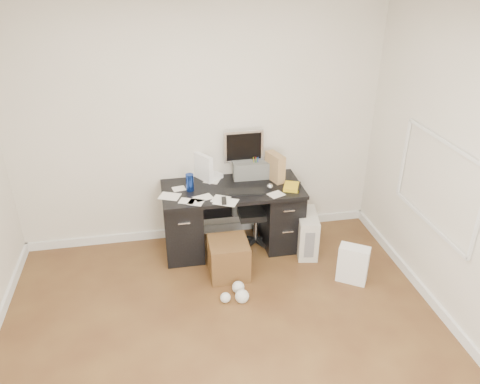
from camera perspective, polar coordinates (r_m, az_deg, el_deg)
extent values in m
plane|color=#482917|center=(4.10, -1.04, -19.83)|extent=(4.00, 4.00, 0.00)
cube|color=silver|center=(5.05, -5.08, 8.10)|extent=(4.00, 0.02, 2.70)
cube|color=white|center=(2.80, -1.54, 21.04)|extent=(4.00, 4.00, 0.02)
cube|color=white|center=(5.60, -4.52, -4.60)|extent=(4.00, 0.03, 0.10)
cube|color=white|center=(4.72, 24.30, -14.44)|extent=(0.03, 4.00, 0.10)
cube|color=black|center=(5.01, -0.95, 0.33)|extent=(1.50, 0.70, 0.04)
cube|color=black|center=(5.14, -6.98, -3.92)|extent=(0.40, 0.60, 0.71)
cube|color=black|center=(5.30, 4.96, -2.78)|extent=(0.40, 0.60, 0.71)
cube|color=black|center=(5.43, -1.53, -0.70)|extent=(0.70, 0.03, 0.51)
cube|color=black|center=(4.90, 0.53, 0.06)|extent=(0.43, 0.20, 0.02)
sphere|color=silver|center=(4.96, 3.67, 0.68)|extent=(0.07, 0.07, 0.07)
cylinder|color=navy|center=(4.93, -6.14, 1.16)|extent=(0.09, 0.09, 0.19)
cube|color=white|center=(5.13, -4.43, 2.99)|extent=(0.24, 0.28, 0.30)
cube|color=olive|center=(5.12, 4.29, 3.05)|extent=(0.21, 0.29, 0.31)
cube|color=gold|center=(5.01, 6.34, 0.64)|extent=(0.23, 0.26, 0.04)
cube|color=beige|center=(5.23, 8.11, -4.96)|extent=(0.29, 0.50, 0.47)
cube|color=white|center=(4.89, 13.60, -8.55)|extent=(0.36, 0.34, 0.40)
cube|color=#4B3316|center=(4.85, -1.39, -8.04)|extent=(0.40, 0.40, 0.40)
cube|color=slate|center=(5.54, 5.67, -4.47)|extent=(0.41, 0.38, 0.20)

